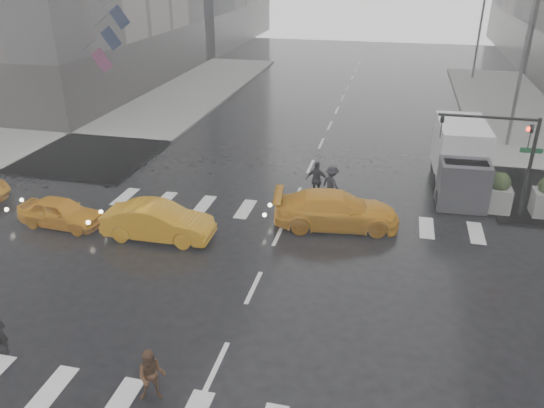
% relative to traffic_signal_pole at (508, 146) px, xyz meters
% --- Properties ---
extents(ground, '(120.00, 120.00, 0.00)m').
position_rel_traffic_signal_pole_xyz_m(ground, '(-9.01, -8.01, -3.22)').
color(ground, black).
rests_on(ground, ground).
extents(sidewalk_nw, '(35.00, 35.00, 0.15)m').
position_rel_traffic_signal_pole_xyz_m(sidewalk_nw, '(-28.51, 9.49, -3.14)').
color(sidewalk_nw, slate).
rests_on(sidewalk_nw, ground).
extents(road_markings, '(18.00, 48.00, 0.01)m').
position_rel_traffic_signal_pole_xyz_m(road_markings, '(-9.01, -8.01, -3.21)').
color(road_markings, silver).
rests_on(road_markings, ground).
extents(traffic_signal_pole, '(4.45, 0.42, 4.50)m').
position_rel_traffic_signal_pole_xyz_m(traffic_signal_pole, '(0.00, 0.00, 0.00)').
color(traffic_signal_pole, black).
rests_on(traffic_signal_pole, ground).
extents(street_lamp_near, '(2.15, 0.22, 9.00)m').
position_rel_traffic_signal_pole_xyz_m(street_lamp_near, '(1.86, 9.99, 1.73)').
color(street_lamp_near, '#59595B').
rests_on(street_lamp_near, ground).
extents(street_lamp_far, '(2.15, 0.22, 9.00)m').
position_rel_traffic_signal_pole_xyz_m(street_lamp_far, '(1.86, 29.99, 1.73)').
color(street_lamp_far, '#59595B').
rests_on(street_lamp_far, ground).
extents(planter_west, '(1.10, 1.10, 1.80)m').
position_rel_traffic_signal_pole_xyz_m(planter_west, '(-2.01, 0.19, -2.23)').
color(planter_west, slate).
rests_on(planter_west, ground).
extents(planter_mid, '(1.10, 1.10, 1.80)m').
position_rel_traffic_signal_pole_xyz_m(planter_mid, '(-0.01, 0.19, -2.23)').
color(planter_mid, slate).
rests_on(planter_mid, ground).
extents(flag_cluster, '(2.87, 3.06, 4.69)m').
position_rel_traffic_signal_pole_xyz_m(flag_cluster, '(-24.09, 10.49, 2.42)').
color(flag_cluster, '#59595B').
rests_on(flag_cluster, ground).
extents(pedestrian_brown, '(0.88, 0.77, 1.53)m').
position_rel_traffic_signal_pole_xyz_m(pedestrian_brown, '(-10.21, -13.53, -2.45)').
color(pedestrian_brown, '#4D2F1B').
rests_on(pedestrian_brown, ground).
extents(pedestrian_far_a, '(1.15, 0.80, 1.81)m').
position_rel_traffic_signal_pole_xyz_m(pedestrian_far_a, '(-8.05, 0.00, -2.31)').
color(pedestrian_far_a, black).
rests_on(pedestrian_far_a, ground).
extents(pedestrian_far_b, '(1.24, 1.16, 1.70)m').
position_rel_traffic_signal_pole_xyz_m(pedestrian_far_b, '(-7.34, -0.16, -2.37)').
color(pedestrian_far_b, black).
rests_on(pedestrian_far_b, ground).
extents(taxi_front, '(3.76, 1.73, 1.25)m').
position_rel_traffic_signal_pole_xyz_m(taxi_front, '(-18.17, -5.35, -2.59)').
color(taxi_front, orange).
rests_on(taxi_front, ground).
extents(taxi_mid, '(4.51, 1.66, 1.47)m').
position_rel_traffic_signal_pole_xyz_m(taxi_mid, '(-13.69, -5.41, -2.48)').
color(taxi_mid, orange).
rests_on(taxi_mid, ground).
extents(taxi_rear, '(4.92, 2.83, 1.53)m').
position_rel_traffic_signal_pole_xyz_m(taxi_rear, '(-6.80, -2.72, -2.45)').
color(taxi_rear, orange).
rests_on(taxi_rear, ground).
extents(box_truck, '(2.24, 5.96, 3.17)m').
position_rel_traffic_signal_pole_xyz_m(box_truck, '(-1.51, 2.49, -1.53)').
color(box_truck, silver).
rests_on(box_truck, ground).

